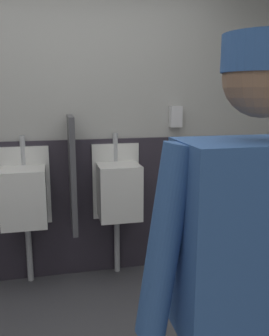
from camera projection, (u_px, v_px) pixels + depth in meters
wall_back at (67, 109)px, 2.97m from camera, size 4.75×0.12×2.87m
wainscot_band_back at (72, 209)px, 3.07m from camera, size 4.15×0.03×1.19m
urinal_left at (24, 196)px, 2.81m from camera, size 0.40×0.34×1.24m
urinal_middle at (118, 190)px, 2.97m from camera, size 0.40×0.34×1.24m
privacy_divider_panel at (72, 174)px, 2.79m from camera, size 0.04×0.40×0.90m
person at (250, 282)px, 1.06m from camera, size 0.66×0.60×1.72m
soap_dispenser at (176, 117)px, 3.08m from camera, size 0.10×0.07×0.18m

